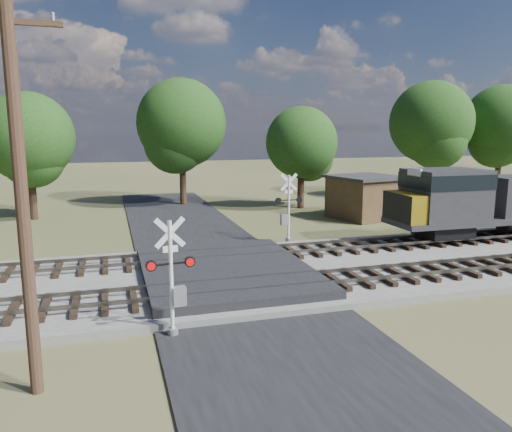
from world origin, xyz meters
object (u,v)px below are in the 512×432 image
object	(u,v)px
crossing_signal_near	(174,288)
crossing_signal_far	(287,214)
utility_pole	(21,193)
equipment_shed	(365,197)

from	to	relation	value
crossing_signal_near	crossing_signal_far	xyz separation A→B (m)	(7.84, 11.25, 0.07)
crossing_signal_near	utility_pole	size ratio (longest dim) A/B	0.41
crossing_signal_near	utility_pole	bearing A→B (deg)	-153.93
crossing_signal_far	equipment_shed	size ratio (longest dim) A/B	0.73
crossing_signal_far	utility_pole	bearing A→B (deg)	49.69
utility_pole	equipment_shed	bearing A→B (deg)	41.35
equipment_shed	crossing_signal_near	bearing A→B (deg)	-146.23
utility_pole	crossing_signal_near	bearing A→B (deg)	29.36
crossing_signal_near	equipment_shed	xyz separation A→B (m)	(16.05, 17.23, -0.02)
crossing_signal_far	utility_pole	xyz separation A→B (m)	(-11.59, -13.66, 3.33)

